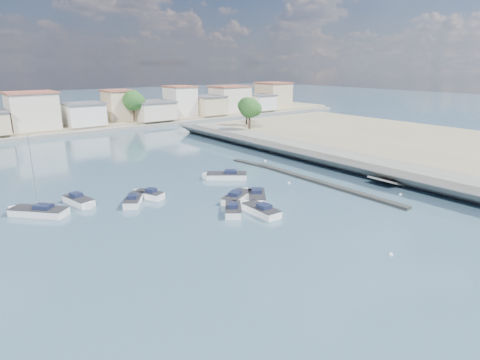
{
  "coord_description": "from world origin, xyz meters",
  "views": [
    {
      "loc": [
        -33.9,
        -24.74,
        15.84
      ],
      "look_at": [
        -3.57,
        14.42,
        1.4
      ],
      "focal_mm": 30.0,
      "sensor_mm": 36.0,
      "label": 1
    }
  ],
  "objects_px": {
    "motorboat_g": "(80,201)",
    "motorboat_f": "(148,195)",
    "motorboat_b": "(233,209)",
    "motorboat_a": "(260,210)",
    "sailboat": "(36,212)",
    "motorboat_h": "(238,197)",
    "motorboat_c": "(225,176)",
    "motorboat_e": "(134,200)",
    "motorboat_d": "(257,198)"
  },
  "relations": [
    {
      "from": "motorboat_b",
      "to": "sailboat",
      "type": "distance_m",
      "value": 21.33
    },
    {
      "from": "motorboat_a",
      "to": "motorboat_h",
      "type": "xyz_separation_m",
      "value": [
        0.86,
        5.06,
        -0.0
      ]
    },
    {
      "from": "motorboat_a",
      "to": "motorboat_f",
      "type": "xyz_separation_m",
      "value": [
        -7.41,
        12.45,
        -0.0
      ]
    },
    {
      "from": "sailboat",
      "to": "motorboat_h",
      "type": "bearing_deg",
      "value": -24.67
    },
    {
      "from": "motorboat_e",
      "to": "motorboat_f",
      "type": "height_order",
      "value": "same"
    },
    {
      "from": "motorboat_f",
      "to": "motorboat_h",
      "type": "bearing_deg",
      "value": -41.78
    },
    {
      "from": "motorboat_c",
      "to": "motorboat_e",
      "type": "height_order",
      "value": "same"
    },
    {
      "from": "motorboat_c",
      "to": "motorboat_d",
      "type": "height_order",
      "value": "same"
    },
    {
      "from": "motorboat_e",
      "to": "motorboat_h",
      "type": "distance_m",
      "value": 12.28
    },
    {
      "from": "motorboat_a",
      "to": "motorboat_b",
      "type": "xyz_separation_m",
      "value": [
        -2.17,
        1.98,
        -0.0
      ]
    },
    {
      "from": "motorboat_g",
      "to": "motorboat_h",
      "type": "distance_m",
      "value": 18.52
    },
    {
      "from": "motorboat_e",
      "to": "motorboat_h",
      "type": "bearing_deg",
      "value": -32.26
    },
    {
      "from": "motorboat_a",
      "to": "sailboat",
      "type": "relative_size",
      "value": 0.59
    },
    {
      "from": "motorboat_c",
      "to": "sailboat",
      "type": "xyz_separation_m",
      "value": [
        -24.49,
        0.83,
        0.03
      ]
    },
    {
      "from": "motorboat_c",
      "to": "motorboat_h",
      "type": "bearing_deg",
      "value": -115.89
    },
    {
      "from": "motorboat_b",
      "to": "motorboat_c",
      "type": "relative_size",
      "value": 0.73
    },
    {
      "from": "motorboat_a",
      "to": "motorboat_h",
      "type": "height_order",
      "value": "same"
    },
    {
      "from": "motorboat_c",
      "to": "motorboat_e",
      "type": "relative_size",
      "value": 1.31
    },
    {
      "from": "motorboat_f",
      "to": "sailboat",
      "type": "distance_m",
      "value": 12.24
    },
    {
      "from": "motorboat_d",
      "to": "motorboat_a",
      "type": "bearing_deg",
      "value": -125.88
    },
    {
      "from": "motorboat_b",
      "to": "motorboat_c",
      "type": "height_order",
      "value": "same"
    },
    {
      "from": "motorboat_e",
      "to": "motorboat_g",
      "type": "bearing_deg",
      "value": 146.66
    },
    {
      "from": "motorboat_h",
      "to": "motorboat_g",
      "type": "bearing_deg",
      "value": 147.37
    },
    {
      "from": "motorboat_a",
      "to": "sailboat",
      "type": "height_order",
      "value": "sailboat"
    },
    {
      "from": "motorboat_e",
      "to": "sailboat",
      "type": "relative_size",
      "value": 0.49
    },
    {
      "from": "motorboat_e",
      "to": "motorboat_d",
      "type": "bearing_deg",
      "value": -34.8
    },
    {
      "from": "motorboat_g",
      "to": "motorboat_f",
      "type": "bearing_deg",
      "value": -19.5
    },
    {
      "from": "motorboat_g",
      "to": "sailboat",
      "type": "height_order",
      "value": "sailboat"
    },
    {
      "from": "motorboat_h",
      "to": "sailboat",
      "type": "bearing_deg",
      "value": 155.33
    },
    {
      "from": "motorboat_c",
      "to": "motorboat_d",
      "type": "xyz_separation_m",
      "value": [
        -2.59,
        -10.26,
        -0.0
      ]
    },
    {
      "from": "motorboat_a",
      "to": "motorboat_e",
      "type": "height_order",
      "value": "same"
    },
    {
      "from": "motorboat_e",
      "to": "motorboat_f",
      "type": "bearing_deg",
      "value": 21.63
    },
    {
      "from": "motorboat_e",
      "to": "motorboat_h",
      "type": "relative_size",
      "value": 0.84
    },
    {
      "from": "motorboat_b",
      "to": "motorboat_d",
      "type": "bearing_deg",
      "value": 16.44
    },
    {
      "from": "motorboat_b",
      "to": "motorboat_a",
      "type": "bearing_deg",
      "value": -42.26
    },
    {
      "from": "motorboat_c",
      "to": "motorboat_e",
      "type": "bearing_deg",
      "value": -172.29
    },
    {
      "from": "motorboat_b",
      "to": "motorboat_d",
      "type": "distance_m",
      "value": 4.78
    },
    {
      "from": "motorboat_c",
      "to": "sailboat",
      "type": "distance_m",
      "value": 24.5
    },
    {
      "from": "motorboat_e",
      "to": "motorboat_c",
      "type": "bearing_deg",
      "value": 7.71
    },
    {
      "from": "motorboat_b",
      "to": "motorboat_c",
      "type": "distance_m",
      "value": 13.64
    },
    {
      "from": "motorboat_b",
      "to": "motorboat_f",
      "type": "relative_size",
      "value": 1.03
    },
    {
      "from": "motorboat_g",
      "to": "motorboat_b",
      "type": "bearing_deg",
      "value": -46.14
    },
    {
      "from": "motorboat_h",
      "to": "motorboat_f",
      "type": "bearing_deg",
      "value": 138.22
    },
    {
      "from": "motorboat_e",
      "to": "motorboat_f",
      "type": "distance_m",
      "value": 2.27
    },
    {
      "from": "motorboat_b",
      "to": "motorboat_h",
      "type": "distance_m",
      "value": 4.33
    },
    {
      "from": "motorboat_a",
      "to": "motorboat_d",
      "type": "bearing_deg",
      "value": 54.12
    },
    {
      "from": "motorboat_h",
      "to": "sailboat",
      "type": "xyz_separation_m",
      "value": [
        -20.36,
        9.35,
        0.03
      ]
    },
    {
      "from": "motorboat_b",
      "to": "motorboat_e",
      "type": "relative_size",
      "value": 0.96
    },
    {
      "from": "motorboat_a",
      "to": "motorboat_b",
      "type": "height_order",
      "value": "same"
    },
    {
      "from": "motorboat_a",
      "to": "motorboat_e",
      "type": "xyz_separation_m",
      "value": [
        -9.52,
        11.62,
        -0.0
      ]
    }
  ]
}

